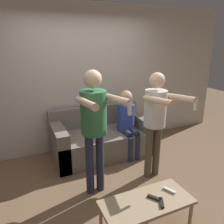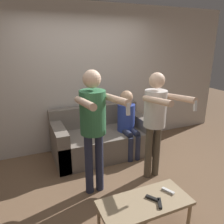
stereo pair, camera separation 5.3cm
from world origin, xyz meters
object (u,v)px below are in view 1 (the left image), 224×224
at_px(person_seated, 127,120).
at_px(remote_mid, 154,198).
at_px(coffee_table, 147,204).
at_px(remote_far, 169,190).
at_px(couch, 101,139).
at_px(person_standing_right, 156,114).
at_px(remote_near, 162,203).
at_px(person_standing_left, 94,119).

bearing_deg(person_seated, remote_mid, -108.03).
relative_size(coffee_table, remote_far, 6.62).
bearing_deg(person_seated, couch, 154.39).
bearing_deg(couch, person_standing_right, -65.23).
bearing_deg(remote_near, person_standing_left, 112.63).
bearing_deg(person_standing_right, person_seated, 92.32).
distance_m(remote_mid, remote_far, 0.24).
height_order(person_standing_right, coffee_table, person_standing_right).
bearing_deg(remote_far, coffee_table, -174.18).
distance_m(person_seated, remote_mid, 1.77).
bearing_deg(person_standing_left, person_seated, 41.73).
bearing_deg(couch, remote_far, -85.95).
distance_m(couch, person_standing_left, 1.37).
xyz_separation_m(remote_near, remote_far, (0.20, 0.13, 0.00)).
distance_m(person_standing_left, coffee_table, 1.16).
relative_size(person_seated, remote_near, 8.05).
height_order(coffee_table, remote_mid, remote_mid).
xyz_separation_m(couch, person_seated, (0.44, -0.21, 0.38)).
relative_size(coffee_table, remote_near, 6.71).
xyz_separation_m(person_standing_right, person_seated, (-0.03, 0.81, -0.35)).
relative_size(couch, remote_near, 11.71).
height_order(couch, person_seated, person_seated).
bearing_deg(person_standing_right, coffee_table, -127.97).
relative_size(couch, remote_mid, 12.15).
relative_size(person_standing_left, remote_mid, 11.84).
relative_size(remote_mid, remote_far, 0.95).
bearing_deg(couch, coffee_table, -95.91).
distance_m(person_standing_right, remote_near, 1.26).
relative_size(couch, person_standing_right, 1.08).
height_order(person_standing_right, remote_near, person_standing_right).
bearing_deg(remote_near, remote_far, 32.43).
bearing_deg(couch, remote_near, -92.17).
bearing_deg(person_standing_left, remote_mid, -66.74).
relative_size(person_standing_right, person_seated, 1.35).
xyz_separation_m(coffee_table, remote_near, (0.12, -0.10, 0.05)).
relative_size(person_seated, remote_far, 7.95).
distance_m(couch, coffee_table, 1.88).
xyz_separation_m(person_standing_right, remote_far, (-0.34, -0.82, -0.62)).
relative_size(person_seated, remote_mid, 8.36).
distance_m(person_standing_right, person_seated, 0.88).
xyz_separation_m(couch, remote_far, (0.13, -1.84, 0.10)).
xyz_separation_m(person_standing_left, coffee_table, (0.28, -0.85, -0.73)).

